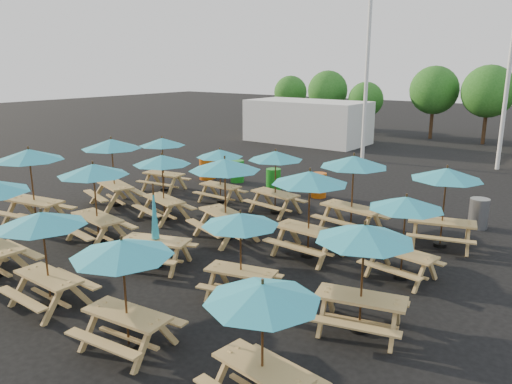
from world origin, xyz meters
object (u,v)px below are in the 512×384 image
Objects in this scene: picnic_unit_1 at (29,160)px; picnic_unit_15 at (354,166)px; picnic_unit_2 at (112,148)px; picnic_unit_10 at (225,170)px; picnic_unit_14 at (310,183)px; waste_bin_2 at (237,171)px; waste_bin_0 at (206,169)px; picnic_unit_18 at (406,208)px; picnic_unit_6 at (162,164)px; picnic_unit_7 at (220,157)px; waste_bin_3 at (273,180)px; picnic_unit_13 at (240,225)px; waste_bin_4 at (319,185)px; waste_bin_5 at (479,213)px; picnic_unit_5 at (94,175)px; waste_bin_1 at (209,168)px; picnic_unit_19 at (446,179)px; picnic_unit_16 at (263,301)px; picnic_unit_17 at (364,239)px; picnic_unit_11 at (276,159)px; picnic_unit_9 at (155,233)px; picnic_unit_3 at (162,145)px; picnic_unit_8 at (42,225)px; picnic_unit_12 at (122,255)px.

picnic_unit_1 reaches higher than picnic_unit_15.
picnic_unit_10 is (5.73, -0.33, -0.03)m from picnic_unit_2.
picnic_unit_14 reaches higher than waste_bin_2.
picnic_unit_14 is at bearing -31.75° from waste_bin_0.
picnic_unit_15 is at bearing 143.63° from picnic_unit_18.
picnic_unit_2 reaches higher than picnic_unit_6.
waste_bin_3 is (0.72, 2.54, -1.30)m from picnic_unit_7.
picnic_unit_13 reaches higher than waste_bin_4.
waste_bin_5 is at bearing 25.39° from picnic_unit_1.
picnic_unit_13 is 2.14× the size of waste_bin_2.
picnic_unit_6 is 6.29m from waste_bin_2.
picnic_unit_5 is at bearing -95.48° from waste_bin_3.
picnic_unit_2 is 2.77× the size of waste_bin_1.
picnic_unit_6 is 2.40× the size of waste_bin_0.
picnic_unit_19 is 11.88m from waste_bin_1.
picnic_unit_10 is 8.43m from waste_bin_0.
picnic_unit_17 is (0.24, 3.00, 0.15)m from picnic_unit_16.
picnic_unit_6 is 10.55m from waste_bin_5.
picnic_unit_7 is 2.12× the size of waste_bin_2.
waste_bin_0 is at bearing -176.64° from waste_bin_4.
picnic_unit_6 is (-0.04, 2.72, -0.12)m from picnic_unit_5.
picnic_unit_11 is at bearing 161.80° from picnic_unit_18.
picnic_unit_3 is at bearing 115.97° from picnic_unit_9.
picnic_unit_11 is (-0.08, 8.84, 0.06)m from picnic_unit_8.
picnic_unit_3 reaches higher than picnic_unit_12.
picnic_unit_1 is 10.38m from picnic_unit_15.
picnic_unit_14 is 1.17× the size of picnic_unit_16.
picnic_unit_13 is at bearing -109.78° from waste_bin_5.
picnic_unit_5 is at bearing -153.26° from picnic_unit_18.
waste_bin_0 is at bearing 120.25° from picnic_unit_12.
picnic_unit_3 is 1.05× the size of picnic_unit_18.
picnic_unit_5 is 1.15× the size of picnic_unit_16.
waste_bin_5 is (0.45, 2.46, -1.55)m from picnic_unit_19.
picnic_unit_3 is at bearing -171.76° from picnic_unit_11.
picnic_unit_11 reaches higher than picnic_unit_7.
picnic_unit_9 is 9.91m from waste_bin_2.
picnic_unit_7 is 6.27m from picnic_unit_14.
picnic_unit_16 reaches higher than waste_bin_5.
picnic_unit_2 is 12.62m from picnic_unit_16.
picnic_unit_8 is 5.70m from picnic_unit_16.
picnic_unit_1 reaches higher than picnic_unit_9.
picnic_unit_5 is 6.27m from picnic_unit_12.
picnic_unit_19 is at bearing 42.71° from picnic_unit_5.
picnic_unit_6 is 8.05m from picnic_unit_12.
picnic_unit_13 is 5.76m from picnic_unit_15.
picnic_unit_9 is 0.99× the size of picnic_unit_11.
picnic_unit_19 is at bearing 32.09° from picnic_unit_2.
waste_bin_0 is at bearing 151.48° from picnic_unit_14.
picnic_unit_17 is at bearing -41.00° from picnic_unit_14.
picnic_unit_5 is 0.97× the size of picnic_unit_19.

